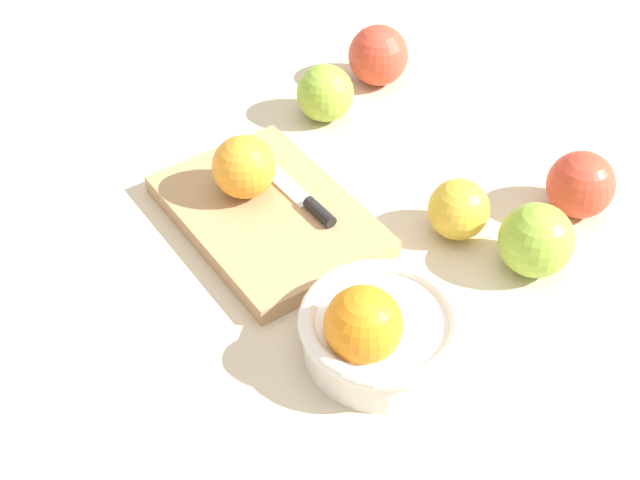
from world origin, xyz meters
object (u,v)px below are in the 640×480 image
(apple_front_right, at_px, (325,93))
(apple_front_left, at_px, (536,240))
(cutting_board, at_px, (268,215))
(apple_front_left_2, at_px, (581,185))
(apple_front_right_2, at_px, (378,55))
(bowl, at_px, (377,330))
(knife, at_px, (302,198))
(orange_on_board, at_px, (244,167))
(apple_front_left_3, at_px, (459,209))

(apple_front_right, distance_m, apple_front_left, 0.35)
(cutting_board, distance_m, apple_front_left, 0.30)
(apple_front_left_2, distance_m, apple_front_right_2, 0.35)
(bowl, relative_size, knife, 1.04)
(knife, relative_size, apple_front_left, 1.92)
(orange_on_board, relative_size, apple_front_left_2, 0.93)
(apple_front_left_3, xyz_separation_m, apple_front_right_2, (0.29, -0.12, 0.01))
(apple_front_left, bearing_deg, apple_front_right, 1.73)
(orange_on_board, bearing_deg, knife, -140.86)
(apple_front_left_3, bearing_deg, apple_front_left_2, -112.27)
(orange_on_board, distance_m, apple_front_right, 0.20)
(apple_front_right, bearing_deg, orange_on_board, 115.59)
(apple_front_left, bearing_deg, orange_on_board, 35.39)
(cutting_board, relative_size, apple_front_right, 3.47)
(apple_front_right_2, bearing_deg, apple_front_left_3, 156.75)
(apple_front_right, height_order, apple_front_right_2, apple_front_right_2)
(cutting_board, distance_m, apple_front_left_2, 0.36)
(apple_front_left, bearing_deg, apple_front_left_2, -72.98)
(knife, bearing_deg, apple_front_right_2, -56.53)
(apple_front_left, bearing_deg, knife, 34.42)
(cutting_board, xyz_separation_m, apple_front_left_2, (-0.20, -0.30, 0.03))
(bowl, relative_size, apple_front_right_2, 1.97)
(apple_front_left, bearing_deg, cutting_board, 39.05)
(knife, relative_size, apple_front_left_3, 2.25)
(apple_front_right, bearing_deg, apple_front_left, -178.27)
(bowl, height_order, apple_front_left_3, bowl)
(cutting_board, distance_m, orange_on_board, 0.06)
(bowl, distance_m, apple_front_right_2, 0.48)
(bowl, relative_size, apple_front_left_3, 2.34)
(bowl, bearing_deg, apple_front_right, -30.07)
(orange_on_board, xyz_separation_m, apple_front_left_2, (-0.24, -0.30, -0.02))
(orange_on_board, relative_size, apple_front_right, 0.97)
(orange_on_board, bearing_deg, apple_front_right_2, -69.13)
(bowl, distance_m, apple_front_right, 0.40)
(orange_on_board, relative_size, apple_front_left_3, 1.05)
(bowl, bearing_deg, apple_front_right_2, -39.82)
(knife, xyz_separation_m, apple_front_right_2, (0.16, -0.25, 0.01))
(cutting_board, height_order, orange_on_board, orange_on_board)
(apple_front_right, height_order, apple_front_left_3, apple_front_right)
(bowl, xyz_separation_m, orange_on_board, (0.26, -0.02, 0.02))
(cutting_board, bearing_deg, knife, -109.93)
(cutting_board, height_order, apple_front_right_2, apple_front_right_2)
(apple_front_left_2, bearing_deg, knife, 54.69)
(orange_on_board, relative_size, apple_front_right_2, 0.89)
(cutting_board, bearing_deg, apple_front_left_2, -123.56)
(cutting_board, height_order, apple_front_left_2, apple_front_left_2)
(apple_front_left_3, distance_m, apple_front_right_2, 0.31)
(orange_on_board, bearing_deg, apple_front_right, -64.41)
(bowl, relative_size, orange_on_board, 2.23)
(apple_front_left, relative_size, apple_front_left_3, 1.17)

